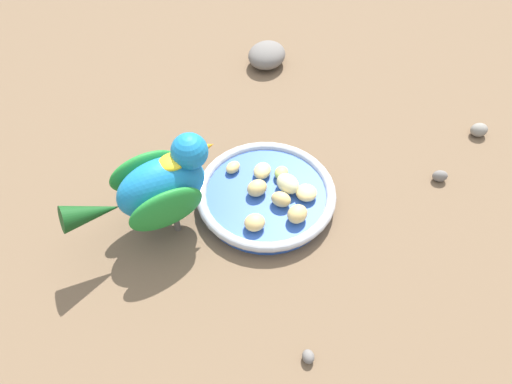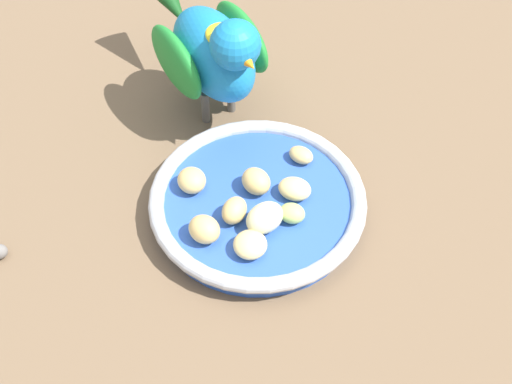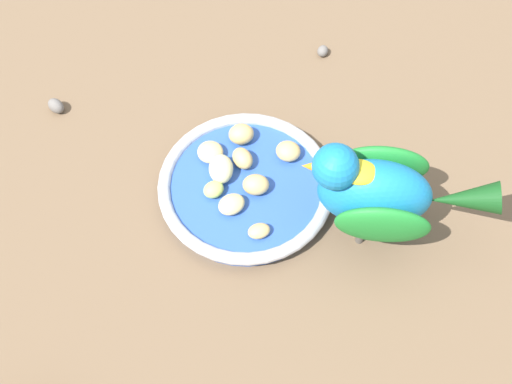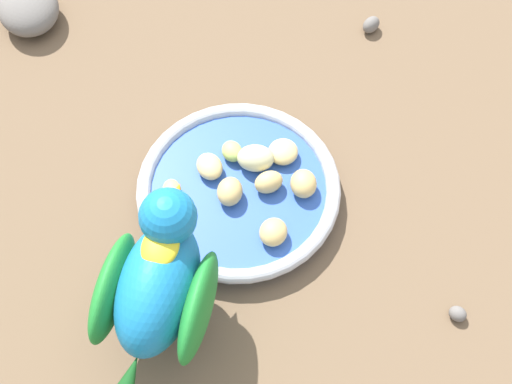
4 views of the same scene
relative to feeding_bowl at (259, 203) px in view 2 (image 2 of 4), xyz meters
The scene contains 12 objects.
ground_plane 0.03m from the feeding_bowl, 87.81° to the left, with size 4.00×4.00×0.00m, color brown.
feeding_bowl is the anchor object (origin of this frame).
apple_piece_0 0.07m from the feeding_bowl, 41.67° to the right, with size 0.03×0.03×0.02m, color tan.
apple_piece_1 0.07m from the feeding_bowl, 13.78° to the left, with size 0.03×0.03×0.02m, color tan.
apple_piece_2 0.04m from the feeding_bowl, 71.59° to the left, with size 0.04×0.03×0.03m, color beige.
apple_piece_3 0.06m from the feeding_bowl, 54.35° to the left, with size 0.03×0.03×0.02m, color #E5C67F.
apple_piece_4 0.04m from the feeding_bowl, 15.91° to the left, with size 0.03×0.02×0.02m, color tan.
apple_piece_5 0.07m from the feeding_bowl, 157.87° to the right, with size 0.03×0.02×0.01m, color tan.
apple_piece_6 0.02m from the feeding_bowl, 108.20° to the right, with size 0.03×0.03×0.02m, color tan.
apple_piece_7 0.04m from the feeding_bowl, 114.74° to the left, with size 0.03×0.02×0.02m, color #B2CC66.
apple_piece_8 0.04m from the feeding_bowl, 161.38° to the left, with size 0.03×0.03×0.02m, color #E5C67F.
parrot 0.17m from the feeding_bowl, 99.95° to the right, with size 0.10×0.22×0.15m.
Camera 2 is at (0.23, 0.39, 0.60)m, focal length 54.73 mm.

